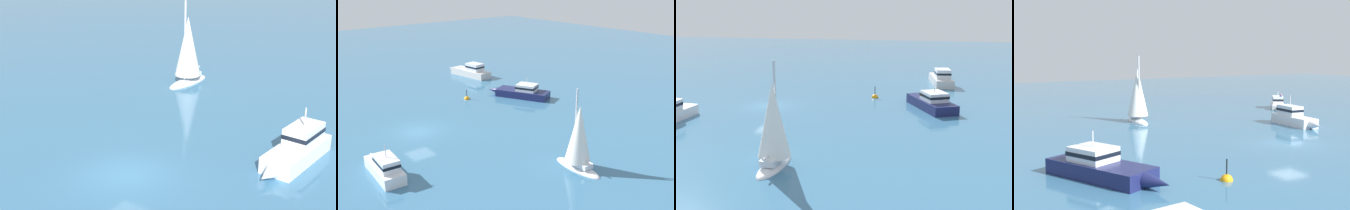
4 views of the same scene
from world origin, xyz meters
TOP-DOWN VIEW (x-y plane):
  - ground_plane at (0.00, 0.00)m, footprint 160.00×160.00m
  - powerboat at (-6.54, 6.47)m, footprint 6.49×2.14m
  - sailboat at (-15.58, -6.32)m, footprint 4.75×2.22m

SIDE VIEW (x-z plane):
  - ground_plane at x=0.00m, z-range 0.00..0.00m
  - powerboat at x=-6.54m, z-range -0.69..2.18m
  - sailboat at x=-15.58m, z-range -1.10..6.04m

